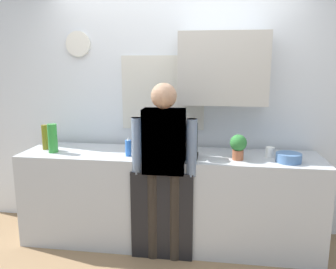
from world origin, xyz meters
TOP-DOWN VIEW (x-y plane):
  - ground_plane at (0.00, 0.00)m, footprint 8.00×8.00m
  - kitchen_counter at (0.00, 0.30)m, footprint 2.86×0.64m
  - dishwasher_panel at (-0.02, -0.03)m, footprint 0.56×0.02m
  - back_wall_assembly at (0.06, 0.70)m, footprint 4.46×0.42m
  - coffee_maker at (0.18, 0.22)m, footprint 0.20×0.20m
  - bottle_olive_oil at (-1.25, 0.29)m, footprint 0.06×0.06m
  - bottle_clear_soda at (-1.12, 0.19)m, footprint 0.09×0.09m
  - bottle_red_vinegar at (0.04, 0.40)m, footprint 0.06×0.06m
  - cup_white_mug at (0.94, 0.32)m, footprint 0.08×0.08m
  - mixing_bowl at (1.08, 0.17)m, footprint 0.22×0.22m
  - potted_plant at (0.64, 0.19)m, footprint 0.15×0.15m
  - dish_soap at (-0.36, 0.17)m, footprint 0.06×0.06m
  - person_at_sink at (0.00, 0.00)m, footprint 0.57×0.22m
  - person_guest at (0.00, 0.00)m, footprint 0.57×0.22m

SIDE VIEW (x-z plane):
  - ground_plane at x=0.00m, z-range 0.00..0.00m
  - dishwasher_panel at x=-0.02m, z-range 0.00..0.82m
  - kitchen_counter at x=0.00m, z-range 0.00..0.91m
  - person_at_sink at x=0.00m, z-range 0.15..1.75m
  - person_guest at x=0.00m, z-range 0.15..1.75m
  - mixing_bowl at x=1.08m, z-range 0.91..0.99m
  - cup_white_mug at x=0.94m, z-range 0.91..1.00m
  - dish_soap at x=-0.36m, z-range 0.90..1.08m
  - bottle_red_vinegar at x=0.04m, z-range 0.91..1.13m
  - bottle_olive_oil at x=-1.25m, z-range 0.91..1.16m
  - potted_plant at x=0.64m, z-range 0.93..1.16m
  - bottle_clear_soda at x=-1.12m, z-range 0.91..1.19m
  - coffee_maker at x=0.18m, z-range 0.89..1.22m
  - back_wall_assembly at x=0.06m, z-range 0.06..2.66m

